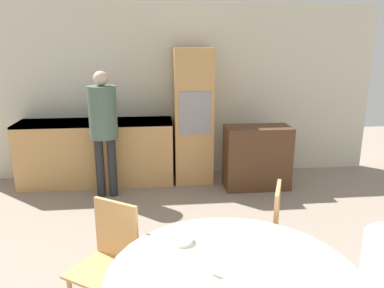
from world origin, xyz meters
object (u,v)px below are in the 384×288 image
(oven_unit, at_px, (193,116))
(chair_far_left, at_px, (109,256))
(person_standing, at_px, (103,121))
(chair_far_right, at_px, (264,230))
(bowl_centre, at_px, (182,239))
(sideboard, at_px, (257,157))

(oven_unit, relative_size, chair_far_left, 2.15)
(person_standing, bearing_deg, chair_far_right, -54.09)
(chair_far_right, distance_m, person_standing, 2.67)
(oven_unit, distance_m, person_standing, 1.33)
(chair_far_left, xyz_separation_m, chair_far_right, (1.23, 0.26, 0.00))
(person_standing, height_order, bowl_centre, person_standing)
(oven_unit, xyz_separation_m, chair_far_right, (0.31, -2.65, -0.46))
(sideboard, height_order, chair_far_right, chair_far_right)
(chair_far_left, height_order, chair_far_right, same)
(oven_unit, bearing_deg, chair_far_left, -107.56)
(chair_far_right, bearing_deg, oven_unit, -151.55)
(sideboard, xyz_separation_m, chair_far_left, (-1.80, -2.49, 0.07))
(oven_unit, xyz_separation_m, sideboard, (0.87, -0.42, -0.53))
(person_standing, xyz_separation_m, bowl_centre, (0.82, -2.61, -0.29))
(chair_far_left, bearing_deg, oven_unit, 106.39)
(oven_unit, xyz_separation_m, bowl_centre, (-0.41, -3.14, -0.23))
(person_standing, relative_size, bowl_centre, 10.89)
(chair_far_right, bearing_deg, person_standing, -122.34)
(sideboard, relative_size, bowl_centre, 5.92)
(chair_far_left, height_order, person_standing, person_standing)
(sideboard, bearing_deg, person_standing, -177.10)
(chair_far_left, xyz_separation_m, person_standing, (-0.30, 2.38, 0.52))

